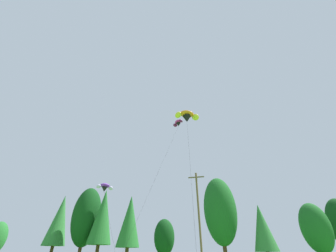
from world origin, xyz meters
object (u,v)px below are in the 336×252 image
at_px(parafoil_kite_mid_orange, 187,116).
at_px(parafoil_kite_high_purple, 105,188).
at_px(utility_pole, 199,216).
at_px(parafoil_kite_far_magenta, 178,123).

bearing_deg(parafoil_kite_mid_orange, parafoil_kite_high_purple, 167.22).
xyz_separation_m(utility_pole, parafoil_kite_high_purple, (-14.33, 0.69, 4.70)).
distance_m(parafoil_kite_high_purple, parafoil_kite_mid_orange, 16.88).
height_order(utility_pole, parafoil_kite_far_magenta, parafoil_kite_far_magenta).
relative_size(parafoil_kite_high_purple, parafoil_kite_mid_orange, 0.54).
distance_m(utility_pole, parafoil_kite_mid_orange, 14.07).
relative_size(utility_pole, parafoil_kite_mid_orange, 0.61).
xyz_separation_m(parafoil_kite_mid_orange, parafoil_kite_far_magenta, (-2.55, 6.56, 3.24)).
relative_size(parafoil_kite_mid_orange, parafoil_kite_far_magenta, 0.85).
xyz_separation_m(parafoil_kite_high_purple, parafoil_kite_mid_orange, (13.83, -3.14, 9.15)).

